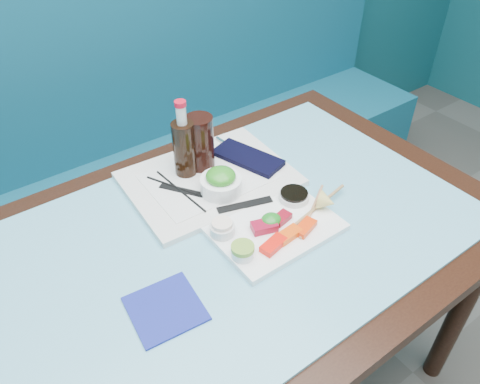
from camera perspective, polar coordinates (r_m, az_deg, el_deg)
booth_bench at (r=2.00m, az=-15.05°, el=1.02°), size 3.00×0.56×1.17m
dining_table at (r=1.23m, az=-1.15°, el=-7.95°), size 1.40×0.90×0.75m
glass_top at (r=1.17m, az=-1.21°, el=-5.05°), size 1.22×0.76×0.01m
sashimi_plate at (r=1.17m, az=4.26°, el=-4.38°), size 0.31×0.22×0.02m
salmon_left at (r=1.10m, az=4.10°, el=-6.44°), size 0.07×0.05×0.02m
salmon_mid at (r=1.13m, az=5.91°, el=-5.20°), size 0.07×0.04×0.02m
salmon_right at (r=1.15m, az=7.96°, el=-4.30°), size 0.07×0.05×0.02m
tuna_left at (r=1.14m, az=2.98°, el=-4.22°), size 0.07×0.06×0.02m
tuna_right at (r=1.17m, az=5.09°, el=-3.18°), size 0.06×0.04×0.02m
seaweed_garnish at (r=1.16m, az=3.81°, el=-3.42°), size 0.06×0.05×0.03m
ramekin_wasabi at (r=1.08m, az=0.33°, el=-7.42°), size 0.06×0.06×0.02m
wasabi_fill at (r=1.07m, az=0.33°, el=-6.81°), size 0.07×0.07×0.01m
ramekin_ginger at (r=1.13m, az=-2.17°, el=-4.56°), size 0.08×0.08×0.03m
ginger_fill at (r=1.12m, az=-2.20°, el=-3.89°), size 0.05×0.05×0.01m
soy_dish at (r=1.24m, az=6.58°, el=-0.56°), size 0.11×0.11×0.02m
soy_fill at (r=1.23m, az=6.62°, el=-0.15°), size 0.09×0.09×0.01m
lemon_wedge at (r=1.21m, az=10.56°, el=-1.18°), size 0.06×0.06×0.05m
chopstick_sleeve at (r=1.21m, az=0.60°, el=-1.57°), size 0.15×0.07×0.00m
wooden_chopstick_a at (r=1.21m, az=8.77°, el=-2.22°), size 0.19×0.12×0.01m
wooden_chopstick_b at (r=1.22m, az=9.11°, el=-2.01°), size 0.25×0.06×0.01m
serving_tray at (r=1.32m, az=-3.77°, el=1.61°), size 0.46×0.36×0.02m
paper_placemat at (r=1.31m, az=-3.78°, el=1.93°), size 0.34×0.25×0.00m
seaweed_bowl at (r=1.24m, az=-2.32°, el=0.85°), size 0.13×0.13×0.04m
seaweed_salad at (r=1.23m, az=-2.36°, el=1.95°), size 0.10×0.10×0.04m
cola_glass at (r=1.31m, az=-4.88°, el=6.01°), size 0.08×0.08×0.16m
navy_pouch at (r=1.37m, az=0.95°, el=4.19°), size 0.15×0.22×0.02m
fork at (r=1.44m, az=-1.77°, el=5.97°), size 0.02×0.08×0.01m
black_chopstick_a at (r=1.27m, az=-7.29°, el=0.16°), size 0.02×0.22×0.01m
black_chopstick_b at (r=1.27m, az=-6.98°, el=0.30°), size 0.11×0.21×0.01m
tray_sleeve at (r=1.27m, az=-7.13°, el=0.18°), size 0.09×0.12×0.00m
cola_bottle_body at (r=1.29m, az=-6.78°, el=4.91°), size 0.08×0.08×0.18m
cola_bottle_neck at (r=1.23m, az=-7.18°, el=9.31°), size 0.03×0.03×0.05m
cola_bottle_cap at (r=1.21m, az=-7.31°, el=10.64°), size 0.04×0.04×0.01m
blue_napkin at (r=1.02m, az=-9.08°, el=-13.85°), size 0.16×0.16×0.01m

